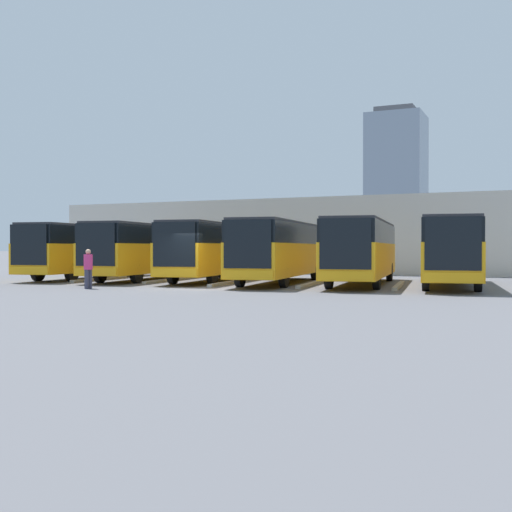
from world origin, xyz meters
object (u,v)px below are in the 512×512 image
object	(u,v)px
bus_4	(149,249)
bus_5	(90,249)
bus_1	(362,249)
bus_3	(217,249)
bus_2	(281,249)
pedestrian	(88,267)
bus_0	(450,249)

from	to	relation	value
bus_4	bus_5	world-z (taller)	same
bus_1	bus_3	distance (m)	8.33
bus_1	bus_2	bearing A→B (deg)	-1.53
bus_1	pedestrian	distance (m)	13.21
bus_3	bus_4	distance (m)	4.19
bus_0	bus_3	xyz separation A→B (m)	(12.49, -0.00, 0.00)
bus_0	bus_3	distance (m)	12.49
bus_4	bus_5	distance (m)	4.16
bus_3	pedestrian	distance (m)	8.84
bus_0	bus_3	size ratio (longest dim) A/B	1.00
bus_4	pedestrian	world-z (taller)	bus_4
pedestrian	bus_4	bearing A→B (deg)	15.28
bus_4	bus_0	bearing A→B (deg)	173.58
bus_1	bus_5	xyz separation A→B (m)	(16.65, 0.07, 0.00)
bus_2	bus_0	bearing A→B (deg)	178.10
bus_2	bus_3	size ratio (longest dim) A/B	1.00
bus_5	bus_1	bearing A→B (deg)	172.29
bus_1	bus_2	distance (m)	4.19
bus_0	bus_3	bearing A→B (deg)	-7.95
bus_0	bus_1	distance (m)	4.18
bus_0	bus_1	xyz separation A→B (m)	(4.16, 0.41, 0.00)
bus_5	pedestrian	bearing A→B (deg)	119.91
bus_3	bus_5	distance (m)	8.34
bus_2	bus_5	size ratio (longest dim) A/B	1.00
bus_4	bus_3	bearing A→B (deg)	178.15
bus_0	bus_4	size ratio (longest dim) A/B	1.00
bus_5	pedestrian	xyz separation A→B (m)	(-6.28, 8.08, -0.82)
bus_5	bus_3	bearing A→B (deg)	175.38
bus_0	bus_4	distance (m)	16.65
bus_3	bus_4	world-z (taller)	same
bus_0	bus_5	xyz separation A→B (m)	(20.81, 0.48, 0.00)
bus_1	bus_0	bearing A→B (deg)	177.74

